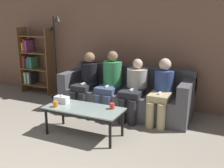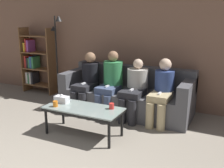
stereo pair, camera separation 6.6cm
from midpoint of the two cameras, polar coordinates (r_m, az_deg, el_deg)
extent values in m
cube|color=#8C6651|center=(5.14, 6.17, 9.78)|extent=(12.00, 0.06, 2.60)
cube|color=#515156|center=(4.82, 3.43, -3.75)|extent=(2.35, 0.91, 0.42)
cube|color=#515156|center=(5.03, 5.06, 1.82)|extent=(2.35, 0.20, 0.39)
cube|color=#515156|center=(5.22, -7.59, 1.55)|extent=(0.18, 0.91, 0.28)
cube|color=#515156|center=(4.43, 16.56, -1.25)|extent=(0.18, 0.91, 0.28)
cube|color=#8C9E99|center=(3.85, -5.80, -5.26)|extent=(1.15, 0.52, 0.02)
cube|color=black|center=(3.86, -5.79, -5.66)|extent=(1.13, 0.51, 0.04)
cylinder|color=black|center=(4.07, -13.66, -8.04)|extent=(0.04, 0.04, 0.37)
cylinder|color=black|center=(3.53, -0.10, -11.16)|extent=(0.04, 0.04, 0.37)
cylinder|color=black|center=(4.37, -10.18, -6.24)|extent=(0.04, 0.04, 0.37)
cylinder|color=black|center=(3.88, 2.64, -8.75)|extent=(0.04, 0.04, 0.37)
cylinder|color=orange|center=(3.94, -11.76, -4.24)|extent=(0.07, 0.07, 0.09)
cylinder|color=red|center=(3.76, 0.41, -4.83)|extent=(0.07, 0.07, 0.09)
cube|color=white|center=(4.11, -10.44, -3.28)|extent=(0.22, 0.12, 0.10)
sphere|color=white|center=(4.09, -10.48, -2.45)|extent=(0.04, 0.04, 0.04)
cube|color=brown|center=(6.46, -17.99, 5.09)|extent=(0.02, 0.32, 1.48)
cube|color=brown|center=(5.96, -12.59, 4.71)|extent=(0.02, 0.32, 1.48)
cube|color=brown|center=(6.31, -15.06, -0.04)|extent=(0.77, 0.32, 0.02)
cube|color=silver|center=(6.48, -17.14, 1.46)|extent=(0.06, 0.24, 0.26)
cube|color=#38844C|center=(6.45, -16.78, 1.23)|extent=(0.03, 0.24, 0.22)
cube|color=silver|center=(6.41, -16.46, 1.35)|extent=(0.05, 0.24, 0.26)
cube|color=#232328|center=(6.37, -16.10, 1.41)|extent=(0.05, 0.24, 0.28)
cube|color=brown|center=(6.23, -15.29, 3.24)|extent=(0.77, 0.32, 0.02)
cube|color=red|center=(6.41, -17.41, 4.71)|extent=(0.05, 0.24, 0.27)
cube|color=#232328|center=(6.38, -17.03, 4.52)|extent=(0.04, 0.24, 0.23)
cube|color=#38844C|center=(6.34, -16.71, 4.49)|extent=(0.03, 0.24, 0.23)
cube|color=#33569E|center=(6.31, -16.38, 4.64)|extent=(0.06, 0.24, 0.27)
cube|color=#38844C|center=(6.27, -15.98, 4.57)|extent=(0.05, 0.24, 0.26)
cube|color=brown|center=(6.18, -15.51, 6.60)|extent=(0.77, 0.32, 0.02)
cube|color=gold|center=(6.37, -17.65, 7.71)|extent=(0.05, 0.24, 0.21)
cube|color=red|center=(6.33, -17.34, 8.07)|extent=(0.04, 0.24, 0.29)
cube|color=#8E4293|center=(6.29, -16.98, 7.95)|extent=(0.05, 0.24, 0.27)
cube|color=brown|center=(6.14, -15.75, 10.01)|extent=(0.77, 0.32, 0.02)
cylinder|color=black|center=(5.86, -11.19, -2.69)|extent=(0.26, 0.26, 0.02)
cylinder|color=black|center=(5.67, -11.61, 5.56)|extent=(0.03, 0.03, 1.73)
cone|color=black|center=(5.54, -11.20, 13.83)|extent=(0.14, 0.14, 0.12)
cone|color=black|center=(5.69, -12.33, 11.76)|extent=(0.12, 0.12, 0.10)
cylinder|color=#28282D|center=(4.76, -7.84, -4.07)|extent=(0.13, 0.13, 0.42)
cylinder|color=#28282D|center=(4.67, -5.99, -4.39)|extent=(0.13, 0.13, 0.42)
cube|color=#28282D|center=(4.82, -5.59, -0.53)|extent=(0.32, 0.44, 0.10)
cylinder|color=black|center=(4.96, -4.30, 2.03)|extent=(0.32, 0.32, 0.46)
sphere|color=#997051|center=(4.90, -4.38, 5.77)|extent=(0.20, 0.20, 0.20)
cube|color=white|center=(4.77, -5.89, 0.10)|extent=(0.04, 0.12, 0.02)
cylinder|color=#47567A|center=(4.56, -2.58, -4.79)|extent=(0.13, 0.13, 0.42)
cylinder|color=#47567A|center=(4.48, -0.55, -5.13)|extent=(0.13, 0.13, 0.42)
cube|color=#47567A|center=(4.61, -0.44, -1.14)|extent=(0.35, 0.40, 0.10)
cylinder|color=#388E51|center=(4.74, 0.64, 1.85)|extent=(0.35, 0.35, 0.52)
sphere|color=#997051|center=(4.68, 0.65, 6.07)|extent=(0.19, 0.19, 0.19)
cube|color=white|center=(4.56, -0.67, -0.48)|extent=(0.04, 0.12, 0.02)
cylinder|color=#28282D|center=(4.32, 2.62, -5.91)|extent=(0.13, 0.13, 0.42)
cylinder|color=#28282D|center=(4.26, 4.86, -6.27)|extent=(0.13, 0.13, 0.42)
cube|color=#28282D|center=(4.41, 4.92, -1.95)|extent=(0.36, 0.46, 0.10)
cylinder|color=#B7B2A8|center=(4.57, 6.00, 0.70)|extent=(0.36, 0.36, 0.42)
sphere|color=beige|center=(4.51, 6.10, 4.37)|extent=(0.17, 0.17, 0.17)
cube|color=white|center=(4.35, 4.72, -1.28)|extent=(0.04, 0.12, 0.02)
cylinder|color=tan|center=(4.18, 8.68, -6.80)|extent=(0.13, 0.13, 0.42)
cylinder|color=tan|center=(4.13, 11.08, -7.15)|extent=(0.13, 0.13, 0.42)
cube|color=tan|center=(4.27, 10.87, -2.69)|extent=(0.32, 0.45, 0.10)
cylinder|color=#334784|center=(4.44, 11.74, 0.13)|extent=(0.32, 0.32, 0.44)
sphere|color=beige|center=(4.37, 11.96, 4.17)|extent=(0.20, 0.20, 0.20)
cube|color=white|center=(4.21, 10.75, -2.01)|extent=(0.04, 0.12, 0.02)
camera|label=1|loc=(0.03, -89.55, 0.12)|focal=42.00mm
camera|label=2|loc=(0.03, 90.45, -0.12)|focal=42.00mm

